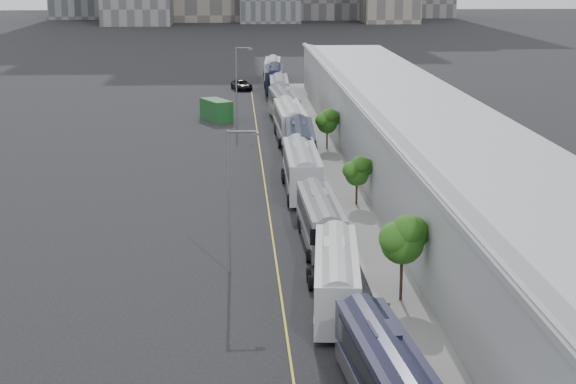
{
  "coord_description": "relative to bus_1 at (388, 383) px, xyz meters",
  "views": [
    {
      "loc": [
        -4.16,
        -18.16,
        19.59
      ],
      "look_at": [
        -0.28,
        51.12,
        3.0
      ],
      "focal_mm": 60.0,
      "sensor_mm": 36.0,
      "label": 1
    }
  ],
  "objects": [
    {
      "name": "tree_2",
      "position": [
        3.36,
        37.65,
        1.47
      ],
      "size": [
        1.99,
        1.99,
        3.99
      ],
      "color": "black",
      "rests_on": "ground"
    },
    {
      "name": "bus_10",
      "position": [
        -0.01,
        125.7,
        0.06
      ],
      "size": [
        3.28,
        12.85,
        3.72
      ],
      "rotation": [
        0.0,
        0.0,
        -0.06
      ],
      "color": "silver",
      "rests_on": "ground"
    },
    {
      "name": "bus_5",
      "position": [
        -0.18,
        54.5,
        0.18
      ],
      "size": [
        3.34,
        13.77,
        4.0
      ],
      "rotation": [
        0.0,
        0.0,
        -0.04
      ],
      "color": "black",
      "rests_on": "ground"
    },
    {
      "name": "suv",
      "position": [
        -5.43,
        112.43,
        -0.71
      ],
      "size": [
        3.63,
        6.12,
        1.6
      ],
      "primitive_type": "imported",
      "rotation": [
        0.0,
        0.0,
        0.18
      ],
      "color": "black",
      "rests_on": "ground"
    },
    {
      "name": "bus_3",
      "position": [
        -0.59,
        26.78,
        -0.02
      ],
      "size": [
        2.71,
        12.09,
        3.52
      ],
      "rotation": [
        0.0,
        0.0,
        0.02
      ],
      "color": "slate",
      "rests_on": "ground"
    },
    {
      "name": "lane_line",
      "position": [
        -3.94,
        34.19,
        -1.49
      ],
      "size": [
        0.12,
        160.0,
        0.02
      ],
      "primitive_type": "cube",
      "color": "gold",
      "rests_on": "ground"
    },
    {
      "name": "bus_7",
      "position": [
        -0.36,
        81.43,
        0.14
      ],
      "size": [
        3.45,
        13.47,
        3.9
      ],
      "rotation": [
        0.0,
        0.0,
        0.06
      ],
      "color": "slate",
      "rests_on": "ground"
    },
    {
      "name": "sidewalk",
      "position": [
        6.56,
        34.19,
        -1.44
      ],
      "size": [
        10.0,
        170.0,
        0.12
      ],
      "primitive_type": "cube",
      "color": "gray",
      "rests_on": "ground"
    },
    {
      "name": "bus_8",
      "position": [
        -0.18,
        98.89,
        0.07
      ],
      "size": [
        2.95,
        12.81,
        3.73
      ],
      "rotation": [
        0.0,
        0.0,
        -0.03
      ],
      "color": "#92939B",
      "rests_on": "ground"
    },
    {
      "name": "bus_4",
      "position": [
        -0.82,
        42.64,
        0.19
      ],
      "size": [
        3.05,
        13.77,
        4.01
      ],
      "rotation": [
        0.0,
        0.0,
        -0.01
      ],
      "color": "#AAABB4",
      "rests_on": "ground"
    },
    {
      "name": "bus_2",
      "position": [
        -0.84,
        13.71,
        0.02
      ],
      "size": [
        3.63,
        12.51,
        3.61
      ],
      "rotation": [
        0.0,
        0.0,
        -0.09
      ],
      "color": "silver",
      "rests_on": "ground"
    },
    {
      "name": "street_lamp_near",
      "position": [
        -6.88,
        20.61,
        3.87
      ],
      "size": [
        2.04,
        0.22,
        9.35
      ],
      "color": "#59595E",
      "rests_on": "ground"
    },
    {
      "name": "bus_9",
      "position": [
        -0.3,
        110.2,
        0.18
      ],
      "size": [
        3.5,
        13.77,
        3.99
      ],
      "rotation": [
        0.0,
        0.0,
        -0.06
      ],
      "color": "black",
      "rests_on": "ground"
    },
    {
      "name": "shipping_container",
      "position": [
        -8.91,
        82.32,
        -0.16
      ],
      "size": [
        4.37,
        5.9,
        2.69
      ],
      "primitive_type": "cube",
      "rotation": [
        0.0,
        0.0,
        0.43
      ],
      "color": "#15461C",
      "rests_on": "ground"
    },
    {
      "name": "bus_1",
      "position": [
        0.0,
        0.0,
        0.0
      ],
      "size": [
        3.44,
        12.36,
        3.57
      ],
      "rotation": [
        0.0,
        0.0,
        0.08
      ],
      "color": "black",
      "rests_on": "ground"
    },
    {
      "name": "depot",
      "position": [
        10.55,
        34.19,
        2.01
      ],
      "size": [
        12.45,
        160.4,
        7.2
      ],
      "color": "gray",
      "rests_on": "ground"
    },
    {
      "name": "bus_6",
      "position": [
        -0.36,
        68.32,
        0.23
      ],
      "size": [
        3.12,
        14.08,
        4.1
      ],
      "rotation": [
        0.0,
        0.0,
        0.02
      ],
      "color": "silver",
      "rests_on": "ground"
    },
    {
      "name": "tree_1",
      "position": [
        3.08,
        14.45,
        2.54
      ],
      "size": [
        2.56,
        2.56,
        5.34
      ],
      "color": "black",
      "rests_on": "ground"
    },
    {
      "name": "tree_3",
      "position": [
        3.26,
        62.22,
        1.68
      ],
      "size": [
        2.2,
        2.2,
        4.3
      ],
      "color": "black",
      "rests_on": "ground"
    },
    {
      "name": "street_lamp_far",
      "position": [
        -6.17,
        78.18,
        4.01
      ],
      "size": [
        2.04,
        0.22,
        9.63
      ],
      "color": "#59595E",
      "rests_on": "ground"
    }
  ]
}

